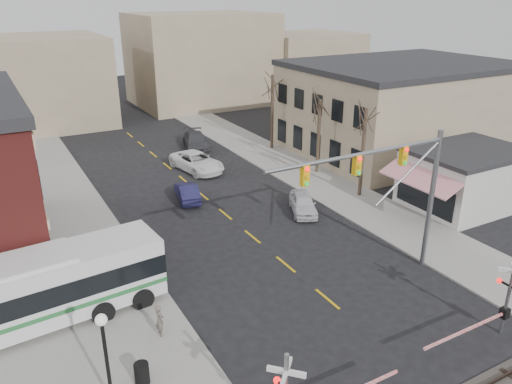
% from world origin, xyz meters
% --- Properties ---
extents(ground, '(160.00, 160.00, 0.00)m').
position_xyz_m(ground, '(0.00, 0.00, 0.00)').
color(ground, black).
rests_on(ground, ground).
extents(sidewalk_west, '(5.00, 60.00, 0.12)m').
position_xyz_m(sidewalk_west, '(-9.50, 20.00, 0.06)').
color(sidewalk_west, gray).
rests_on(sidewalk_west, ground).
extents(sidewalk_east, '(5.00, 60.00, 0.12)m').
position_xyz_m(sidewalk_east, '(9.50, 20.00, 0.06)').
color(sidewalk_east, gray).
rests_on(sidewalk_east, ground).
extents(tan_building, '(20.30, 15.30, 8.50)m').
position_xyz_m(tan_building, '(22.00, 20.00, 4.26)').
color(tan_building, gray).
rests_on(tan_building, ground).
extents(awning_shop, '(9.74, 6.20, 4.30)m').
position_xyz_m(awning_shop, '(15.97, 7.00, 2.16)').
color(awning_shop, beige).
rests_on(awning_shop, ground).
extents(tree_east_a, '(0.28, 0.28, 6.75)m').
position_xyz_m(tree_east_a, '(10.50, 12.00, 3.50)').
color(tree_east_a, '#382B21').
rests_on(tree_east_a, sidewalk_east).
extents(tree_east_b, '(0.28, 0.28, 6.30)m').
position_xyz_m(tree_east_b, '(10.80, 18.00, 3.27)').
color(tree_east_b, '#382B21').
rests_on(tree_east_b, sidewalk_east).
extents(tree_east_c, '(0.28, 0.28, 7.20)m').
position_xyz_m(tree_east_c, '(11.00, 26.00, 3.72)').
color(tree_east_c, '#382B21').
rests_on(tree_east_c, sidewalk_east).
extents(transit_bus, '(13.54, 4.05, 3.44)m').
position_xyz_m(transit_bus, '(-13.91, 6.78, 1.93)').
color(transit_bus, silver).
rests_on(transit_bus, ground).
extents(traffic_signal_mast, '(10.74, 0.30, 8.00)m').
position_xyz_m(traffic_signal_mast, '(4.00, 2.18, 5.78)').
color(traffic_signal_mast, gray).
rests_on(traffic_signal_mast, ground).
extents(rr_crossing_east, '(5.60, 1.36, 4.00)m').
position_xyz_m(rr_crossing_east, '(4.94, -4.10, 1.97)').
color(rr_crossing_east, gray).
rests_on(rr_crossing_east, ground).
extents(street_lamp, '(0.44, 0.44, 4.01)m').
position_xyz_m(street_lamp, '(-11.42, 0.31, 3.01)').
color(street_lamp, black).
rests_on(street_lamp, sidewalk_west).
extents(trash_bin, '(0.60, 0.60, 0.93)m').
position_xyz_m(trash_bin, '(-10.10, 0.74, 0.58)').
color(trash_bin, black).
rests_on(trash_bin, sidewalk_west).
extents(car_a, '(3.20, 4.38, 1.39)m').
position_xyz_m(car_a, '(5.00, 11.62, 0.69)').
color(car_a, silver).
rests_on(car_a, ground).
extents(car_b, '(2.19, 4.26, 1.34)m').
position_xyz_m(car_b, '(-1.37, 17.72, 0.67)').
color(car_b, '#1B1940').
rests_on(car_b, ground).
extents(car_c, '(3.66, 6.17, 1.61)m').
position_xyz_m(car_c, '(1.91, 23.60, 0.80)').
color(car_c, white).
rests_on(car_c, ground).
extents(car_d, '(3.48, 5.84, 1.59)m').
position_xyz_m(car_d, '(4.37, 29.57, 0.79)').
color(car_d, '#39393D').
rests_on(car_d, ground).
extents(pedestrian_near, '(0.39, 0.58, 1.56)m').
position_xyz_m(pedestrian_near, '(-8.45, 3.31, 0.90)').
color(pedestrian_near, '#655851').
rests_on(pedestrian_near, sidewalk_west).
extents(pedestrian_far, '(0.97, 0.91, 1.58)m').
position_xyz_m(pedestrian_far, '(-10.77, 7.68, 0.91)').
color(pedestrian_far, '#313B56').
rests_on(pedestrian_far, sidewalk_west).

